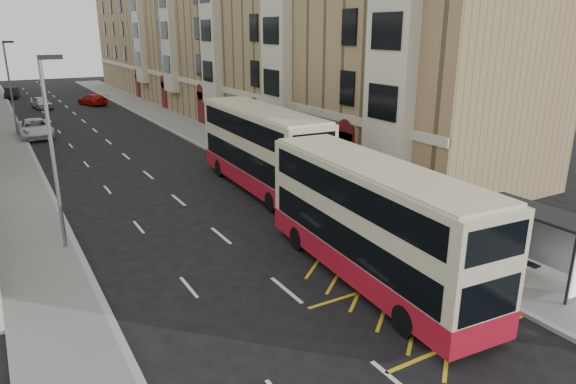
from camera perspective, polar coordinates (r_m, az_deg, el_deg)
ground at (r=16.22m, az=7.22°, el=-16.58°), size 200.00×200.00×0.00m
pavement_right at (r=44.61m, az=-8.13°, el=5.79°), size 4.00×120.00×0.15m
pavement_left at (r=41.50m, az=-28.32°, el=2.95°), size 3.00×120.00×0.15m
kerb_right at (r=43.91m, az=-10.55°, el=5.48°), size 0.25×120.00×0.15m
kerb_left at (r=41.55m, az=-26.27°, el=3.26°), size 0.25×120.00×0.15m
road_markings at (r=56.86m, az=-21.59°, el=7.20°), size 10.00×110.00×0.01m
terrace_right at (r=60.55m, az=-7.99°, el=15.97°), size 10.75×79.00×15.25m
bus_shelter at (r=20.75m, az=26.87°, el=-3.93°), size 1.65×4.25×2.70m
guard_railing at (r=23.37m, az=10.99°, el=-3.33°), size 0.06×6.56×1.01m
street_lamp_near at (r=23.02m, az=-24.69°, el=4.87°), size 0.93×0.18×8.00m
street_lamp_far at (r=52.72m, az=-28.50°, el=10.70°), size 0.93×0.18×8.00m
double_decker_front at (r=19.16m, az=9.25°, el=-3.33°), size 3.43×11.53×4.54m
double_decker_rear at (r=29.96m, az=-2.95°, el=4.80°), size 3.34×12.16×4.80m
pedestrian_near at (r=21.45m, az=19.54°, el=-5.83°), size 0.59×0.42×1.54m
pedestrian_mid at (r=21.90m, az=24.15°, el=-5.51°), size 1.11×1.04×1.81m
pedestrian_far at (r=21.35m, az=22.43°, el=-5.72°), size 1.14×0.50×1.92m
white_van at (r=50.48m, az=-26.28°, el=6.36°), size 2.65×5.74×1.60m
car_silver at (r=68.88m, az=-25.71°, el=8.93°), size 2.45×4.48×1.44m
car_dark at (r=81.65m, az=-28.33°, el=9.67°), size 2.19×4.58×1.45m
car_red at (r=69.79m, az=-20.89°, el=9.58°), size 3.43×5.16×1.39m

